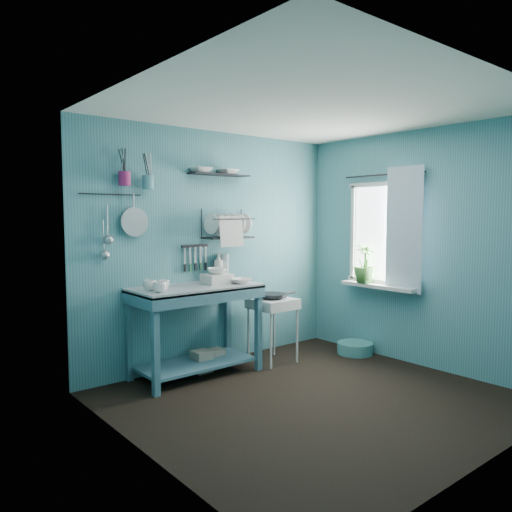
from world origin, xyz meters
TOP-DOWN VIEW (x-y plane):
  - floor at (0.00, 0.00)m, footprint 3.20×3.20m
  - ceiling at (0.00, 0.00)m, footprint 3.20×3.20m
  - wall_back at (0.00, 1.50)m, footprint 3.20×0.00m
  - wall_front at (0.00, -1.50)m, footprint 3.20×0.00m
  - wall_left at (-1.60, 0.00)m, footprint 0.00×3.00m
  - wall_right at (1.60, 0.00)m, footprint 0.00×3.00m
  - work_counter at (-0.44, 1.21)m, footprint 1.36×0.82m
  - mug_left at (-0.92, 1.05)m, footprint 0.12×0.12m
  - mug_mid at (-0.82, 1.15)m, footprint 0.14×0.14m
  - mug_right at (-0.94, 1.21)m, footprint 0.17×0.17m
  - wash_tub at (-0.19, 1.19)m, footprint 0.28×0.22m
  - tub_bowl at (-0.19, 1.19)m, footprint 0.20×0.19m
  - soap_bottle at (-0.02, 1.41)m, footprint 0.12×0.12m
  - water_bottle at (0.08, 1.43)m, footprint 0.09×0.09m
  - counter_bowl at (0.01, 1.06)m, footprint 0.22×0.22m
  - hotplate_stand at (0.46, 1.07)m, footprint 0.46×0.46m
  - frying_pan at (0.46, 1.07)m, footprint 0.30×0.30m
  - knife_strip at (-0.27, 1.47)m, footprint 0.32×0.03m
  - dish_rack at (0.09, 1.37)m, footprint 0.57×0.29m
  - upper_shelf at (0.00, 1.40)m, footprint 0.70×0.18m
  - shelf_bowl_left at (-0.23, 1.40)m, footprint 0.23×0.23m
  - shelf_bowl_right at (0.11, 1.40)m, footprint 0.23×0.23m
  - utensil_cup_magenta at (-1.06, 1.42)m, footprint 0.11×0.11m
  - utensil_cup_teal at (-0.82, 1.42)m, footprint 0.11×0.11m
  - colander at (-0.96, 1.45)m, footprint 0.28×0.03m
  - ladle_outer at (-1.22, 1.46)m, footprint 0.01×0.01m
  - ladle_inner at (-1.26, 1.46)m, footprint 0.01×0.01m
  - hook_rail at (-1.18, 1.47)m, footprint 0.60×0.01m
  - window_glass at (1.59, 0.45)m, footprint 0.00×1.10m
  - windowsill at (1.50, 0.45)m, footprint 0.16×0.95m
  - curtain at (1.52, 0.15)m, footprint 0.00×1.35m
  - curtain_rod at (1.54, 0.45)m, footprint 0.02×1.05m
  - potted_plant at (1.49, 0.63)m, footprint 0.25×0.25m
  - storage_tin_large at (-0.34, 1.26)m, footprint 0.18×0.18m
  - storage_tin_small at (-0.14, 1.29)m, footprint 0.15×0.15m
  - floor_basin at (1.41, 0.69)m, footprint 0.41×0.41m

SIDE VIEW (x-z plane):
  - floor at x=0.00m, z-range 0.00..0.00m
  - floor_basin at x=1.41m, z-range 0.00..0.13m
  - storage_tin_small at x=-0.14m, z-range 0.00..0.20m
  - storage_tin_large at x=-0.34m, z-range 0.00..0.22m
  - hotplate_stand at x=0.46m, z-range 0.00..0.70m
  - work_counter at x=-0.44m, z-range 0.00..0.91m
  - frying_pan at x=0.46m, z-range 0.72..0.76m
  - windowsill at x=1.50m, z-range 0.79..0.83m
  - counter_bowl at x=0.01m, z-range 0.91..0.96m
  - mug_mid at x=-0.82m, z-range 0.91..1.00m
  - mug_left at x=-0.92m, z-range 0.91..1.00m
  - mug_right at x=-0.94m, z-range 0.91..1.00m
  - wash_tub at x=-0.19m, z-range 0.91..1.01m
  - tub_bowl at x=-0.19m, z-range 1.01..1.07m
  - water_bottle at x=0.08m, z-range 0.91..1.19m
  - potted_plant at x=1.49m, z-range 0.83..1.28m
  - soap_bottle at x=-0.02m, z-range 0.91..1.21m
  - wall_back at x=0.00m, z-range -0.35..2.85m
  - wall_front at x=0.00m, z-range -0.35..2.85m
  - wall_left at x=-1.60m, z-range -0.25..2.75m
  - wall_right at x=1.60m, z-range -0.25..2.75m
  - knife_strip at x=-0.27m, z-range 1.27..1.30m
  - window_glass at x=1.59m, z-range 0.85..1.95m
  - ladle_inner at x=-1.26m, z-range 1.26..1.56m
  - curtain at x=1.52m, z-range 0.77..2.12m
  - dish_rack at x=0.09m, z-range 1.35..1.67m
  - colander at x=-0.96m, z-range 1.40..1.68m
  - ladle_outer at x=-1.22m, z-range 1.40..1.70m
  - hook_rail at x=-1.18m, z-range 1.79..1.80m
  - utensil_cup_teal at x=-0.82m, z-range 1.85..1.98m
  - utensil_cup_magenta at x=-1.06m, z-range 1.88..2.01m
  - shelf_bowl_right at x=0.11m, z-range 1.98..2.04m
  - upper_shelf at x=0.00m, z-range 2.02..2.04m
  - shelf_bowl_left at x=-0.23m, z-range 2.02..2.07m
  - curtain_rod at x=1.54m, z-range 2.04..2.06m
  - ceiling at x=0.00m, z-range 2.50..2.50m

